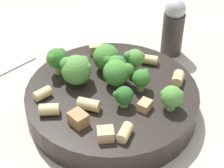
{
  "coord_description": "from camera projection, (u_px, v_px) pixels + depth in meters",
  "views": [
    {
      "loc": [
        0.07,
        0.37,
        0.35
      ],
      "look_at": [
        0.0,
        0.0,
        0.05
      ],
      "focal_mm": 60.0,
      "sensor_mm": 36.0,
      "label": 1
    }
  ],
  "objects": [
    {
      "name": "rigatoni_5",
      "position": [
        89.0,
        105.0,
        0.46
      ],
      "size": [
        0.03,
        0.03,
        0.01
      ],
      "primitive_type": "cylinder",
      "rotation": [
        1.57,
        0.0,
        1.09
      ],
      "color": "#E0C67F",
      "rests_on": "pasta_bowl"
    },
    {
      "name": "chicken_chunk_3",
      "position": [
        96.0,
        49.0,
        0.55
      ],
      "size": [
        0.02,
        0.02,
        0.01
      ],
      "primitive_type": "cube",
      "rotation": [
        0.0,
        0.0,
        3.08
      ],
      "color": "tan",
      "rests_on": "pasta_bowl"
    },
    {
      "name": "rigatoni_2",
      "position": [
        149.0,
        60.0,
        0.53
      ],
      "size": [
        0.03,
        0.02,
        0.01
      ],
      "primitive_type": "cylinder",
      "rotation": [
        1.57,
        0.0,
        1.14
      ],
      "color": "#E0C67F",
      "rests_on": "pasta_bowl"
    },
    {
      "name": "chicken_chunk_1",
      "position": [
        78.0,
        119.0,
        0.44
      ],
      "size": [
        0.03,
        0.03,
        0.02
      ],
      "primitive_type": "cube",
      "rotation": [
        0.0,
        0.0,
        2.16
      ],
      "color": "#A87A4C",
      "rests_on": "pasta_bowl"
    },
    {
      "name": "broccoli_floret_4",
      "position": [
        117.0,
        70.0,
        0.49
      ],
      "size": [
        0.04,
        0.04,
        0.04
      ],
      "color": "#9EC175",
      "rests_on": "pasta_bowl"
    },
    {
      "name": "broccoli_floret_1",
      "position": [
        124.0,
        96.0,
        0.46
      ],
      "size": [
        0.02,
        0.02,
        0.03
      ],
      "color": "#84AD60",
      "rests_on": "pasta_bowl"
    },
    {
      "name": "broccoli_floret_3",
      "position": [
        77.0,
        69.0,
        0.49
      ],
      "size": [
        0.04,
        0.04,
        0.04
      ],
      "color": "#84AD60",
      "rests_on": "pasta_bowl"
    },
    {
      "name": "broccoli_floret_0",
      "position": [
        106.0,
        58.0,
        0.51
      ],
      "size": [
        0.04,
        0.04,
        0.04
      ],
      "color": "#93B766",
      "rests_on": "pasta_bowl"
    },
    {
      "name": "rigatoni_0",
      "position": [
        177.0,
        77.0,
        0.5
      ],
      "size": [
        0.02,
        0.03,
        0.01
      ],
      "primitive_type": "cylinder",
      "rotation": [
        1.57,
        0.0,
        2.67
      ],
      "color": "#E0C67F",
      "rests_on": "pasta_bowl"
    },
    {
      "name": "broccoli_floret_7",
      "position": [
        135.0,
        59.0,
        0.51
      ],
      "size": [
        0.03,
        0.03,
        0.04
      ],
      "color": "#93B766",
      "rests_on": "pasta_bowl"
    },
    {
      "name": "chicken_chunk_2",
      "position": [
        145.0,
        105.0,
        0.46
      ],
      "size": [
        0.02,
        0.02,
        0.01
      ],
      "primitive_type": "cube",
      "rotation": [
        0.0,
        0.0,
        0.83
      ],
      "color": "tan",
      "rests_on": "pasta_bowl"
    },
    {
      "name": "pepper_shaker",
      "position": [
        173.0,
        27.0,
        0.59
      ],
      "size": [
        0.03,
        0.03,
        0.1
      ],
      "color": "#332D28",
      "rests_on": "ground_plane"
    },
    {
      "name": "ground_plane",
      "position": [
        112.0,
        110.0,
        0.51
      ],
      "size": [
        2.0,
        2.0,
        0.0
      ],
      "primitive_type": "plane",
      "color": "#BCB29E"
    },
    {
      "name": "rigatoni_1",
      "position": [
        49.0,
        109.0,
        0.45
      ],
      "size": [
        0.03,
        0.02,
        0.01
      ],
      "primitive_type": "cylinder",
      "rotation": [
        1.57,
        0.0,
        1.45
      ],
      "color": "#E0C67F",
      "rests_on": "pasta_bowl"
    },
    {
      "name": "rigatoni_3",
      "position": [
        43.0,
        95.0,
        0.47
      ],
      "size": [
        0.03,
        0.02,
        0.01
      ],
      "primitive_type": "cylinder",
      "rotation": [
        1.57,
        0.0,
        2.12
      ],
      "color": "#E0C67F",
      "rests_on": "pasta_bowl"
    },
    {
      "name": "broccoli_floret_6",
      "position": [
        141.0,
        78.0,
        0.48
      ],
      "size": [
        0.02,
        0.03,
        0.03
      ],
      "color": "#84AD60",
      "rests_on": "pasta_bowl"
    },
    {
      "name": "chicken_chunk_0",
      "position": [
        106.0,
        134.0,
        0.42
      ],
      "size": [
        0.02,
        0.02,
        0.01
      ],
      "primitive_type": "cube",
      "rotation": [
        0.0,
        0.0,
        3.09
      ],
      "color": "tan",
      "rests_on": "pasta_bowl"
    },
    {
      "name": "pasta_bowl",
      "position": [
        112.0,
        98.0,
        0.5
      ],
      "size": [
        0.23,
        0.23,
        0.04
      ],
      "color": "#28231E",
      "rests_on": "ground_plane"
    },
    {
      "name": "broccoli_floret_5",
      "position": [
        56.0,
        59.0,
        0.5
      ],
      "size": [
        0.03,
        0.03,
        0.04
      ],
      "color": "#9EC175",
      "rests_on": "pasta_bowl"
    },
    {
      "name": "rigatoni_4",
      "position": [
        129.0,
        132.0,
        0.42
      ],
      "size": [
        0.02,
        0.03,
        0.01
      ],
      "primitive_type": "cylinder",
      "rotation": [
        1.57,
        0.0,
        2.59
      ],
      "color": "#E0C67F",
      "rests_on": "pasta_bowl"
    },
    {
      "name": "broccoli_floret_2",
      "position": [
        172.0,
        97.0,
        0.45
      ],
      "size": [
        0.03,
        0.03,
        0.03
      ],
      "color": "#9EC175",
      "rests_on": "pasta_bowl"
    }
  ]
}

